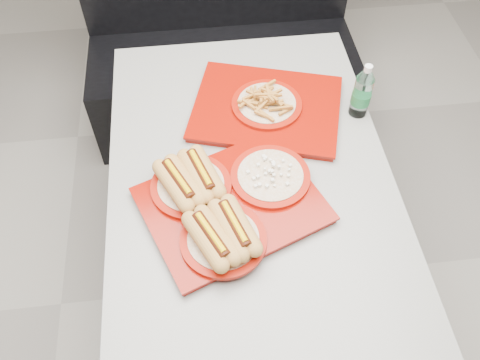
{
  "coord_description": "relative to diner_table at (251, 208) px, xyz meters",
  "views": [
    {
      "loc": [
        -0.15,
        -0.97,
        2.03
      ],
      "look_at": [
        -0.04,
        -0.06,
        0.83
      ],
      "focal_mm": 38.0,
      "sensor_mm": 36.0,
      "label": 1
    }
  ],
  "objects": [
    {
      "name": "tray_far",
      "position": [
        0.09,
        0.29,
        0.19
      ],
      "size": [
        0.59,
        0.52,
        0.1
      ],
      "rotation": [
        0.0,
        0.0,
        -0.29
      ],
      "color": "#820C03",
      "rests_on": "diner_table"
    },
    {
      "name": "ground",
      "position": [
        0.0,
        0.0,
        -0.58
      ],
      "size": [
        6.0,
        6.0,
        0.0
      ],
      "primitive_type": "plane",
      "color": "gray",
      "rests_on": "ground"
    },
    {
      "name": "diner_table",
      "position": [
        0.0,
        0.0,
        0.0
      ],
      "size": [
        0.92,
        1.42,
        0.75
      ],
      "color": "black",
      "rests_on": "ground"
    },
    {
      "name": "water_bottle",
      "position": [
        0.41,
        0.25,
        0.26
      ],
      "size": [
        0.07,
        0.07,
        0.21
      ],
      "rotation": [
        0.0,
        0.0,
        -0.02
      ],
      "color": "silver",
      "rests_on": "diner_table"
    },
    {
      "name": "tray_near",
      "position": [
        -0.09,
        -0.11,
        0.21
      ],
      "size": [
        0.62,
        0.56,
        0.11
      ],
      "rotation": [
        0.0,
        0.0,
        0.38
      ],
      "color": "#820C03",
      "rests_on": "diner_table"
    },
    {
      "name": "booth_bench",
      "position": [
        0.0,
        1.09,
        -0.18
      ],
      "size": [
        1.3,
        0.57,
        1.35
      ],
      "color": "black",
      "rests_on": "ground"
    }
  ]
}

